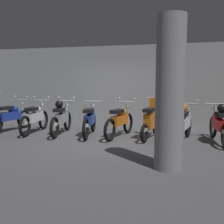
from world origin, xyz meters
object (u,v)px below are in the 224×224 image
at_px(motorbike_slot_6, 151,121).
at_px(motorbike_slot_4, 90,120).
at_px(motorbike_slot_7, 184,123).
at_px(support_pillar, 170,94).
at_px(motorbike_slot_8, 219,124).
at_px(motorbike_slot_3, 61,118).
at_px(motorbike_slot_5, 120,121).
at_px(motorbike_slot_2, 35,118).
at_px(motorbike_slot_1, 11,116).

bearing_deg(motorbike_slot_6, motorbike_slot_4, -176.73).
xyz_separation_m(motorbike_slot_6, motorbike_slot_7, (0.92, -0.12, 0.00)).
bearing_deg(support_pillar, motorbike_slot_6, 104.87).
relative_size(motorbike_slot_4, motorbike_slot_8, 1.00).
distance_m(motorbike_slot_4, support_pillar, 3.70).
height_order(motorbike_slot_4, support_pillar, support_pillar).
height_order(motorbike_slot_7, motorbike_slot_8, motorbike_slot_7).
relative_size(motorbike_slot_7, support_pillar, 0.67).
distance_m(motorbike_slot_4, motorbike_slot_7, 2.79).
bearing_deg(motorbike_slot_7, motorbike_slot_6, 172.53).
bearing_deg(motorbike_slot_7, motorbike_slot_3, -179.34).
distance_m(motorbike_slot_7, motorbike_slot_8, 0.93).
distance_m(motorbike_slot_3, support_pillar, 4.35).
xyz_separation_m(motorbike_slot_4, motorbike_slot_5, (0.94, 0.07, 0.00)).
bearing_deg(motorbike_slot_3, motorbike_slot_2, -179.03).
relative_size(motorbike_slot_7, motorbike_slot_8, 1.00).
relative_size(motorbike_slot_3, support_pillar, 0.67).
bearing_deg(motorbike_slot_4, motorbike_slot_1, -178.65).
bearing_deg(motorbike_slot_7, motorbike_slot_2, -179.28).
relative_size(motorbike_slot_1, motorbike_slot_8, 1.00).
height_order(motorbike_slot_3, support_pillar, support_pillar).
relative_size(motorbike_slot_3, motorbike_slot_7, 1.00).
relative_size(motorbike_slot_2, motorbike_slot_8, 1.00).
xyz_separation_m(motorbike_slot_5, motorbike_slot_8, (2.78, 0.02, 0.03)).
height_order(motorbike_slot_3, motorbike_slot_8, motorbike_slot_3).
bearing_deg(support_pillar, motorbike_slot_7, 84.64).
bearing_deg(support_pillar, motorbike_slot_5, 122.25).
bearing_deg(motorbike_slot_3, motorbike_slot_7, 0.66).
bearing_deg(motorbike_slot_5, motorbike_slot_2, -177.04).
bearing_deg(motorbike_slot_8, motorbike_slot_2, -178.31).
distance_m(motorbike_slot_3, motorbike_slot_5, 1.87).
bearing_deg(motorbike_slot_3, motorbike_slot_5, 3.95).
relative_size(motorbike_slot_1, motorbike_slot_5, 1.00).
xyz_separation_m(motorbike_slot_4, motorbike_slot_8, (3.71, 0.09, 0.04)).
distance_m(motorbike_slot_5, support_pillar, 3.18).
height_order(motorbike_slot_5, support_pillar, support_pillar).
bearing_deg(motorbike_slot_3, motorbike_slot_4, 3.53).
relative_size(motorbike_slot_3, motorbike_slot_6, 1.16).
xyz_separation_m(motorbike_slot_5, motorbike_slot_6, (0.93, 0.04, 0.03)).
height_order(motorbike_slot_1, support_pillar, support_pillar).
xyz_separation_m(motorbike_slot_1, motorbike_slot_2, (0.92, -0.01, 0.00)).
bearing_deg(motorbike_slot_5, support_pillar, -57.75).
bearing_deg(motorbike_slot_2, motorbike_slot_8, 1.69).
relative_size(motorbike_slot_5, motorbike_slot_7, 1.00).
bearing_deg(motorbike_slot_2, motorbike_slot_5, 2.96).
bearing_deg(motorbike_slot_6, motorbike_slot_7, -7.47).
height_order(motorbike_slot_4, motorbike_slot_5, motorbike_slot_5).
bearing_deg(motorbike_slot_7, motorbike_slot_5, 177.35).
xyz_separation_m(motorbike_slot_3, motorbike_slot_4, (0.92, 0.06, -0.04)).
xyz_separation_m(motorbike_slot_1, motorbike_slot_7, (5.56, 0.05, 0.04)).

